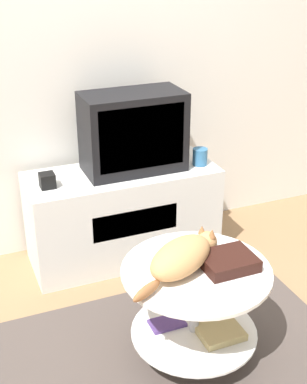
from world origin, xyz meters
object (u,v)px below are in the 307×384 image
dvd_box (228,261)px  tv (133,132)px  speaker (47,181)px  cat (182,256)px

dvd_box → tv: bearing=93.4°
tv → dvd_box: size_ratio=2.48×
speaker → cat: bearing=-66.6°
dvd_box → speaker: bearing=121.4°
tv → dvd_box: (0.06, -1.03, -0.28)m
tv → cat: 1.01m
speaker → cat: size_ratio=0.16×
dvd_box → cat: (-0.20, 0.06, 0.04)m
speaker → dvd_box: bearing=-58.6°
cat → tv: bearing=51.8°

